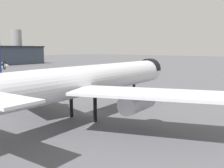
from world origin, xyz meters
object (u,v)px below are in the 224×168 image
(baggage_tug_wing, at_px, (104,86))
(service_truck_front, at_px, (84,84))
(traffic_cone_wingtip, at_px, (184,95))
(airliner_near_gate, at_px, (90,80))

(baggage_tug_wing, bearing_deg, service_truck_front, 103.73)
(service_truck_front, height_order, traffic_cone_wingtip, service_truck_front)
(baggage_tug_wing, xyz_separation_m, traffic_cone_wingtip, (5.43, -28.06, -0.59))
(service_truck_front, height_order, baggage_tug_wing, service_truck_front)
(service_truck_front, bearing_deg, airliner_near_gate, -81.16)
(baggage_tug_wing, distance_m, traffic_cone_wingtip, 28.59)
(traffic_cone_wingtip, bearing_deg, service_truck_front, 105.97)
(service_truck_front, distance_m, baggage_tug_wing, 7.14)
(service_truck_front, relative_size, baggage_tug_wing, 1.59)
(airliner_near_gate, xyz_separation_m, baggage_tug_wing, (29.45, 23.19, -6.81))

